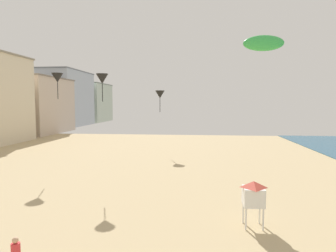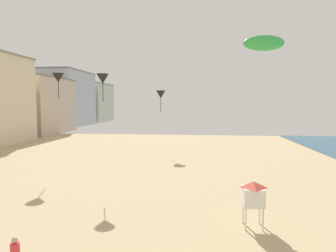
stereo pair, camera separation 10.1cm
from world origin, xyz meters
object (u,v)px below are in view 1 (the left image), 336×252
object	(u,v)px
kite_black_delta_3	(160,95)
kite_green_parafoil	(263,43)
kite_black_delta	(57,78)
kite_black_delta_2	(102,79)
lifeguard_stand	(253,194)

from	to	relation	value
kite_black_delta_3	kite_green_parafoil	bearing A→B (deg)	-64.33
kite_black_delta	kite_black_delta_3	bearing A→B (deg)	49.03
kite_black_delta	kite_black_delta_3	xyz separation A→B (m)	(9.55, 11.00, -1.46)
kite_green_parafoil	kite_black_delta_2	distance (m)	14.20
kite_black_delta_2	kite_black_delta_3	world-z (taller)	kite_black_delta_2
lifeguard_stand	kite_black_delta_2	xyz separation A→B (m)	(-11.71, 9.94, 7.14)
kite_black_delta_2	lifeguard_stand	bearing A→B (deg)	-40.32
kite_green_parafoil	kite_black_delta_3	world-z (taller)	kite_green_parafoil
kite_green_parafoil	kite_black_delta_3	xyz separation A→B (m)	(-9.69, 20.15, -2.83)
kite_green_parafoil	kite_black_delta	size ratio (longest dim) A/B	0.99
lifeguard_stand	kite_black_delta_3	world-z (taller)	kite_black_delta_3
kite_black_delta	kite_black_delta_2	bearing A→B (deg)	-32.00
lifeguard_stand	kite_black_delta_2	size ratio (longest dim) A/B	1.01
kite_black_delta_3	lifeguard_stand	bearing A→B (deg)	-71.40
kite_green_parafoil	kite_black_delta_3	bearing A→B (deg)	115.67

